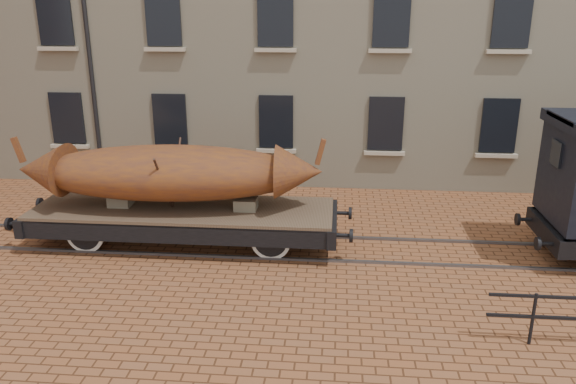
{
  "coord_description": "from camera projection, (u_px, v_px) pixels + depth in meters",
  "views": [
    {
      "loc": [
        -0.51,
        -12.81,
        5.73
      ],
      "look_at": [
        -1.71,
        0.5,
        1.3
      ],
      "focal_mm": 35.0,
      "sensor_mm": 36.0,
      "label": 1
    }
  ],
  "objects": [
    {
      "name": "ground",
      "position": [
        355.0,
        250.0,
        13.87
      ],
      "size": [
        90.0,
        90.0,
        0.0
      ],
      "primitive_type": "plane",
      "color": "brown"
    },
    {
      "name": "iron_boat",
      "position": [
        170.0,
        172.0,
        13.67
      ],
      "size": [
        7.58,
        2.47,
        1.77
      ],
      "color": "brown",
      "rests_on": "flatcar_wagon"
    },
    {
      "name": "flatcar_wagon",
      "position": [
        184.0,
        215.0,
        13.99
      ],
      "size": [
        8.38,
        2.27,
        1.27
      ],
      "color": "brown",
      "rests_on": "ground"
    },
    {
      "name": "rail_track",
      "position": [
        355.0,
        249.0,
        13.86
      ],
      "size": [
        30.0,
        1.52,
        0.06
      ],
      "color": "#59595E",
      "rests_on": "ground"
    }
  ]
}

